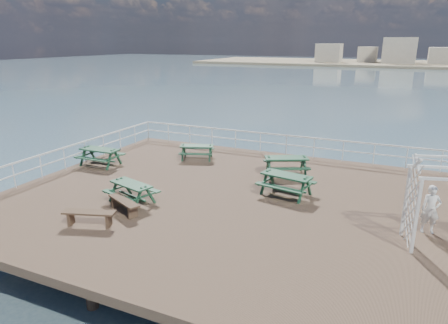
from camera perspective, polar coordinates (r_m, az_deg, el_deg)
ground at (r=15.64m, az=1.86°, el=-5.73°), size 18.00×14.00×0.30m
sea_backdrop at (r=147.71m, az=27.84°, el=12.62°), size 300.00×300.00×9.20m
railing at (r=17.58m, az=4.90°, el=0.35°), size 17.77×13.76×1.10m
picnic_table_a at (r=20.44m, az=-17.30°, el=1.21°), size 1.95×1.58×0.94m
picnic_table_b at (r=20.61m, az=-3.89°, el=1.86°), size 2.04×1.84×0.82m
picnic_table_c at (r=18.33m, az=8.89°, el=0.00°), size 2.40×2.23×0.93m
picnic_table_d at (r=15.45m, az=-13.09°, el=-3.70°), size 2.07×1.84×0.85m
picnic_table_e at (r=15.94m, az=8.89°, el=-2.57°), size 2.21×1.90×0.95m
flat_bench_near at (r=13.99m, az=-18.69°, el=-7.17°), size 1.78×0.94×0.50m
flat_bench_far at (r=14.68m, az=-14.10°, el=-5.70°), size 1.66×1.05×0.48m
person at (r=14.23m, az=27.42°, el=-6.04°), size 0.64×0.48×1.57m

